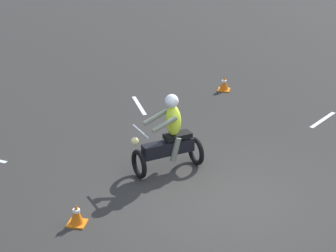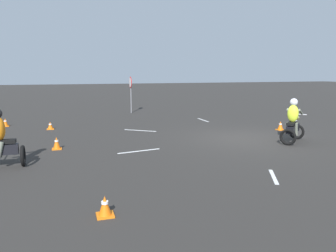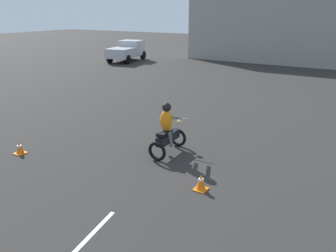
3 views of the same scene
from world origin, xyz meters
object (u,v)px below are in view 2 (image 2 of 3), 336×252
object	(u,v)px
stop_sign	(131,87)
traffic_cone_mid_center	(57,143)
traffic_cone_near_right	(50,126)
traffic_cone_far_right	(280,126)
motorcycle_rider_foreground	(293,123)
traffic_cone_mid_left	(105,206)
traffic_cone_far_center	(5,123)

from	to	relation	value
stop_sign	traffic_cone_mid_center	distance (m)	10.15
traffic_cone_near_right	traffic_cone_far_right	world-z (taller)	traffic_cone_far_right
motorcycle_rider_foreground	stop_sign	world-z (taller)	stop_sign
traffic_cone_mid_center	stop_sign	bearing A→B (deg)	-26.05
traffic_cone_near_right	traffic_cone_mid_center	bearing A→B (deg)	-175.41
traffic_cone_mid_left	traffic_cone_far_right	bearing A→B (deg)	-52.78
motorcycle_rider_foreground	traffic_cone_far_center	distance (m)	13.08
traffic_cone_mid_left	traffic_cone_far_center	distance (m)	12.02
traffic_cone_far_center	traffic_cone_near_right	bearing A→B (deg)	-125.72
traffic_cone_near_right	traffic_cone_far_right	xyz separation A→B (m)	(-3.41, -9.99, 0.03)
traffic_cone_near_right	traffic_cone_far_right	size ratio (longest dim) A/B	0.85
traffic_cone_mid_center	traffic_cone_far_center	distance (m)	6.22
motorcycle_rider_foreground	stop_sign	size ratio (longest dim) A/B	0.72
motorcycle_rider_foreground	traffic_cone_far_right	distance (m)	2.68
motorcycle_rider_foreground	traffic_cone_near_right	world-z (taller)	motorcycle_rider_foreground
traffic_cone_mid_center	traffic_cone_mid_left	bearing A→B (deg)	-170.97
motorcycle_rider_foreground	traffic_cone_mid_center	size ratio (longest dim) A/B	3.85
traffic_cone_mid_left	traffic_cone_far_center	world-z (taller)	traffic_cone_far_center
stop_sign	traffic_cone_far_right	size ratio (longest dim) A/B	5.65
motorcycle_rider_foreground	traffic_cone_far_center	bearing A→B (deg)	-161.92
motorcycle_rider_foreground	stop_sign	xyz separation A→B (m)	(10.55, 4.02, 0.91)
traffic_cone_near_right	traffic_cone_far_center	size ratio (longest dim) A/B	0.87
stop_sign	traffic_cone_mid_left	bearing A→B (deg)	166.78
motorcycle_rider_foreground	traffic_cone_far_right	bearing A→B (deg)	114.30
stop_sign	traffic_cone_mid_left	distance (m)	15.32
traffic_cone_mid_center	traffic_cone_near_right	bearing A→B (deg)	4.59
traffic_cone_far_center	stop_sign	bearing A→B (deg)	-64.28
traffic_cone_mid_left	traffic_cone_near_right	bearing A→B (deg)	7.18
traffic_cone_far_right	traffic_cone_mid_center	bearing A→B (deg)	94.78
traffic_cone_far_right	traffic_cone_far_center	world-z (taller)	traffic_cone_far_right
traffic_cone_near_right	traffic_cone_mid_left	world-z (taller)	traffic_cone_mid_left
traffic_cone_mid_center	traffic_cone_far_right	world-z (taller)	traffic_cone_mid_center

